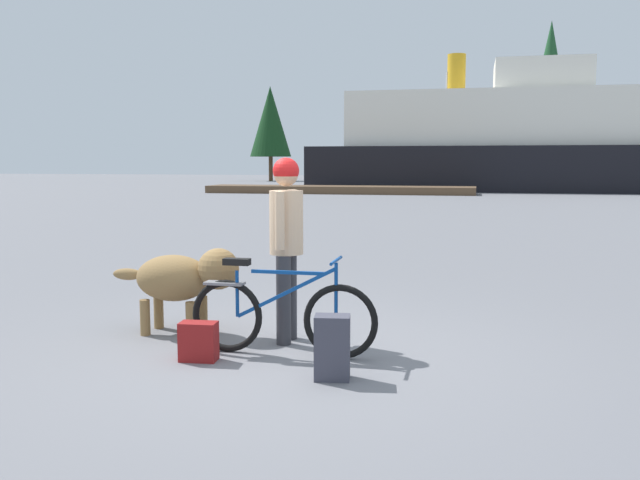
{
  "coord_description": "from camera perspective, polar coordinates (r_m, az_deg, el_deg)",
  "views": [
    {
      "loc": [
        1.58,
        -5.8,
        1.73
      ],
      "look_at": [
        -0.06,
        1.47,
        0.87
      ],
      "focal_mm": 38.49,
      "sensor_mm": 36.0,
      "label": 1
    }
  ],
  "objects": [
    {
      "name": "ground_plane",
      "position": [
        6.25,
        -2.44,
        -9.49
      ],
      "size": [
        160.0,
        160.0,
        0.0
      ],
      "primitive_type": "plane",
      "color": "slate"
    },
    {
      "name": "handbag_pannier",
      "position": [
        6.11,
        -10.06,
        -8.31
      ],
      "size": [
        0.33,
        0.21,
        0.34
      ],
      "primitive_type": "cube",
      "rotation": [
        0.0,
        0.0,
        0.09
      ],
      "color": "maroon",
      "rests_on": "ground_plane"
    },
    {
      "name": "backpack",
      "position": [
        5.51,
        1.03,
        -8.92
      ],
      "size": [
        0.31,
        0.24,
        0.52
      ],
      "primitive_type": "cube",
      "rotation": [
        0.0,
        0.0,
        0.15
      ],
      "color": "#3F3F4C",
      "rests_on": "ground_plane"
    },
    {
      "name": "person_cyclist",
      "position": [
        6.5,
        -2.82,
        0.74
      ],
      "size": [
        0.32,
        0.53,
        1.76
      ],
      "color": "#333338",
      "rests_on": "ground_plane"
    },
    {
      "name": "bicycle",
      "position": [
        6.15,
        -3.27,
        -6.24
      ],
      "size": [
        1.72,
        0.44,
        0.89
      ],
      "color": "black",
      "rests_on": "ground_plane"
    },
    {
      "name": "pine_tree_far_left",
      "position": [
        61.78,
        -4.15,
        9.79
      ],
      "size": [
        3.67,
        3.67,
        8.34
      ],
      "color": "#4C331E",
      "rests_on": "ground_plane"
    },
    {
      "name": "ferry_boat",
      "position": [
        43.41,
        14.87,
        7.79
      ],
      "size": [
        22.42,
        8.55,
        8.2
      ],
      "color": "black",
      "rests_on": "ground_plane"
    },
    {
      "name": "sailboat_moored",
      "position": [
        43.33,
        10.35,
        4.79
      ],
      "size": [
        8.03,
        2.25,
        7.14
      ],
      "color": "silver",
      "rests_on": "ground_plane"
    },
    {
      "name": "pine_tree_far_right",
      "position": [
        59.05,
        18.55,
        12.22
      ],
      "size": [
        3.88,
        3.88,
        12.85
      ],
      "color": "#4C331E",
      "rests_on": "ground_plane"
    },
    {
      "name": "dog",
      "position": [
        7.0,
        -11.28,
        -3.08
      ],
      "size": [
        1.35,
        0.55,
        0.88
      ],
      "color": "olive",
      "rests_on": "ground_plane"
    },
    {
      "name": "pine_tree_center",
      "position": [
        59.5,
        16.19,
        10.39
      ],
      "size": [
        3.21,
        3.21,
        9.2
      ],
      "color": "#4C331E",
      "rests_on": "ground_plane"
    },
    {
      "name": "dock_pier",
      "position": [
        37.45,
        1.61,
        4.2
      ],
      "size": [
        14.57,
        2.51,
        0.4
      ],
      "primitive_type": "cube",
      "color": "brown",
      "rests_on": "ground_plane"
    }
  ]
}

